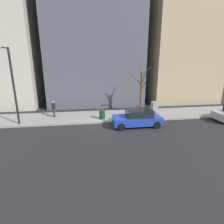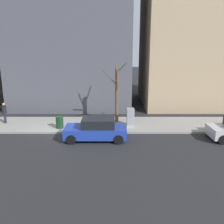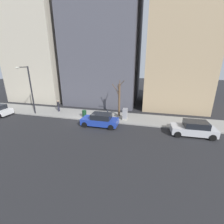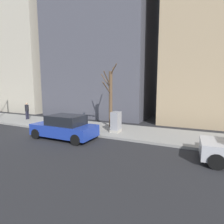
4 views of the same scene
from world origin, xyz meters
name	(u,v)px [view 3 (image 3 of 4)]	position (x,y,z in m)	size (l,w,h in m)	color
ground_plane	(83,120)	(0.00, 0.00, 0.00)	(120.00, 120.00, 0.00)	#232326
sidewalk	(89,115)	(2.00, 0.00, 0.07)	(4.00, 36.00, 0.15)	gray
parked_car_silver	(194,129)	(-1.10, -12.67, 0.74)	(2.02, 4.25, 1.52)	#B7B7BC
parked_car_blue	(100,120)	(-1.14, -2.76, 0.74)	(1.94, 4.21, 1.52)	#1E389E
parking_meter	(108,114)	(0.45, -3.19, 0.98)	(0.14, 0.10, 1.35)	slate
utility_box	(125,114)	(1.30, -5.26, 0.85)	(0.83, 0.61, 1.43)	#A8A399
streetlamp	(29,87)	(0.28, 7.68, 4.02)	(1.97, 0.32, 6.50)	black
bare_tree	(119,99)	(2.58, -4.21, 2.51)	(2.02, 1.86, 4.87)	brown
trash_bin	(84,114)	(0.90, 0.17, 0.60)	(0.56, 0.56, 0.90)	#14381E
pedestrian_near_meter	(58,105)	(2.26, 4.91, 1.09)	(0.39, 0.36, 1.66)	#1E1E2D
office_tower_left	(184,4)	(10.13, -11.83, 14.99)	(9.26, 9.26, 29.98)	tan
office_block_center	(105,39)	(11.48, 0.31, 11.10)	(11.97, 11.97, 22.19)	#4C4C56
office_tower_right	(39,22)	(10.72, 12.81, 14.27)	(10.43, 10.43, 28.54)	#BCB29E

